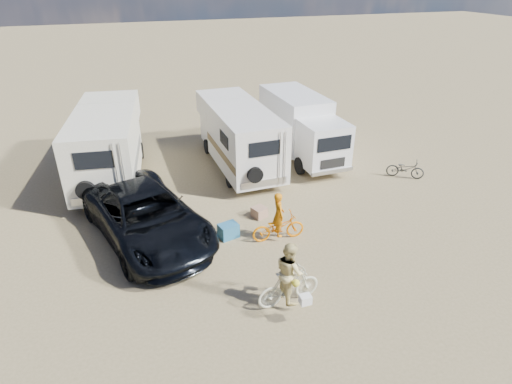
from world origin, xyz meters
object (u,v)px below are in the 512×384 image
object	(u,v)px
dark_suv	(146,215)
crate	(259,212)
bike_parked	(405,169)
box_truck	(302,128)
rider_man	(278,219)
bike_man	(278,227)
cooler	(228,231)
rv_left	(108,146)
rider_woman	(289,277)
rv_main	(239,137)
bike_woman	(289,287)

from	to	relation	value
dark_suv	crate	bearing A→B (deg)	-15.03
dark_suv	bike_parked	xyz separation A→B (m)	(10.88, 1.19, -0.44)
bike_parked	box_truck	bearing A→B (deg)	77.06
rider_man	bike_parked	xyz separation A→B (m)	(6.83, 2.65, -0.36)
dark_suv	crate	world-z (taller)	dark_suv
bike_man	cooler	distance (m)	1.66
rv_left	rider_man	size ratio (longest dim) A/B	4.24
rv_left	crate	world-z (taller)	rv_left
rv_left	dark_suv	size ratio (longest dim) A/B	1.07
bike_man	bike_parked	world-z (taller)	bike_man
rider_man	rider_woman	xyz separation A→B (m)	(-0.83, -2.90, 0.09)
rider_man	cooler	distance (m)	1.72
cooler	rv_main	bearing A→B (deg)	55.94
crate	bike_parked	bearing A→B (deg)	9.03
rv_main	crate	distance (m)	4.73
rv_main	box_truck	distance (m)	3.11
rv_left	bike_man	bearing A→B (deg)	-45.18
cooler	bike_woman	bearing A→B (deg)	-93.00
box_truck	rv_main	bearing A→B (deg)	-178.85
rv_main	cooler	world-z (taller)	rv_main
rider_man	dark_suv	bearing A→B (deg)	73.84
box_truck	dark_suv	distance (m)	9.01
bike_parked	crate	world-z (taller)	bike_parked
box_truck	crate	size ratio (longest dim) A/B	13.05
bike_man	bike_parked	xyz separation A→B (m)	(6.83, 2.65, -0.05)
rider_man	bike_man	bearing A→B (deg)	7.26
rv_left	crate	bearing A→B (deg)	-38.30
dark_suv	rv_left	bearing A→B (deg)	84.32
dark_suv	rider_woman	world-z (taller)	rider_woman
box_truck	cooler	world-z (taller)	box_truck
box_truck	rider_woman	world-z (taller)	box_truck
rv_main	rider_woman	distance (m)	9.09
dark_suv	bike_woman	distance (m)	5.43
rv_main	box_truck	bearing A→B (deg)	1.49
rider_man	crate	distance (m)	1.66
rv_main	rider_man	bearing A→B (deg)	-95.55
rider_woman	dark_suv	bearing A→B (deg)	31.53
bike_man	rider_woman	xyz separation A→B (m)	(-0.83, -2.90, 0.40)
box_truck	dark_suv	size ratio (longest dim) A/B	0.99
dark_suv	bike_man	size ratio (longest dim) A/B	3.48
bike_woman	rider_man	size ratio (longest dim) A/B	1.16
bike_woman	bike_parked	xyz separation A→B (m)	(7.66, 5.55, -0.13)
rider_man	rider_woman	distance (m)	3.02
box_truck	rider_woman	size ratio (longest dim) A/B	3.48
cooler	box_truck	bearing A→B (deg)	33.66
bike_woman	crate	size ratio (longest dim) A/B	3.89
box_truck	bike_man	xyz separation A→B (m)	(-3.57, -6.23, -0.96)
cooler	crate	world-z (taller)	cooler
rider_woman	cooler	xyz separation A→B (m)	(-0.69, 3.53, -0.61)
crate	box_truck	bearing A→B (deg)	51.75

